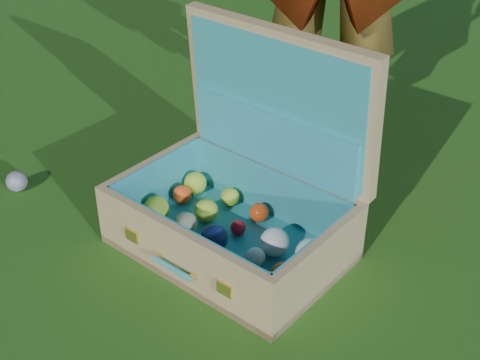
% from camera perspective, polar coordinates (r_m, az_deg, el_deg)
% --- Properties ---
extents(ground, '(60.00, 60.00, 0.00)m').
position_cam_1_polar(ground, '(1.83, -4.11, -5.55)').
color(ground, '#215114').
rests_on(ground, ground).
extents(stray_ball, '(0.06, 0.06, 0.06)m').
position_cam_1_polar(stray_ball, '(2.13, -18.52, -0.11)').
color(stray_ball, '#395E96').
rests_on(stray_ball, ground).
extents(suitcase, '(0.69, 0.59, 0.57)m').
position_cam_1_polar(suitcase, '(1.75, 0.47, -0.90)').
color(suitcase, tan).
rests_on(suitcase, ground).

